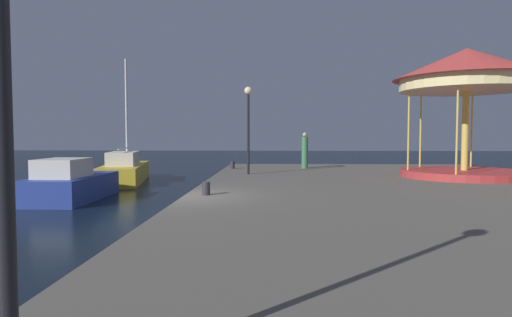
% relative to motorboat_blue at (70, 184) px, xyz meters
% --- Properties ---
extents(ground_plane, '(120.00, 120.00, 0.00)m').
position_rel_motorboat_blue_xyz_m(ground_plane, '(5.46, -4.22, -0.65)').
color(ground_plane, black).
extents(quay_dock, '(14.71, 28.92, 0.80)m').
position_rel_motorboat_blue_xyz_m(quay_dock, '(12.81, -4.22, -0.25)').
color(quay_dock, '#5B564F').
rests_on(quay_dock, ground).
extents(motorboat_blue, '(2.23, 4.73, 1.70)m').
position_rel_motorboat_blue_xyz_m(motorboat_blue, '(0.00, 0.00, 0.00)').
color(motorboat_blue, navy).
rests_on(motorboat_blue, ground).
extents(sailboat_yellow, '(3.28, 7.15, 6.95)m').
position_rel_motorboat_blue_xyz_m(sailboat_yellow, '(-0.12, 6.71, 0.01)').
color(sailboat_yellow, gold).
rests_on(sailboat_yellow, ground).
extents(carousel, '(6.08, 6.08, 5.48)m').
position_rel_motorboat_blue_xyz_m(carousel, '(16.33, 1.98, 4.23)').
color(carousel, '#B23333').
rests_on(carousel, quay_dock).
extents(lamp_post_mid_promenade, '(0.36, 0.36, 4.01)m').
position_rel_motorboat_blue_xyz_m(lamp_post_mid_promenade, '(6.97, 3.01, 2.92)').
color(lamp_post_mid_promenade, black).
rests_on(lamp_post_mid_promenade, quay_dock).
extents(bollard_center, '(0.24, 0.24, 0.40)m').
position_rel_motorboat_blue_xyz_m(bollard_center, '(5.93, 6.30, 0.35)').
color(bollard_center, '#2D2D33').
rests_on(bollard_center, quay_dock).
extents(bollard_south, '(0.24, 0.24, 0.40)m').
position_rel_motorboat_blue_xyz_m(bollard_south, '(6.10, -4.05, 0.35)').
color(bollard_south, '#2D2D33').
rests_on(bollard_south, quay_dock).
extents(person_near_carousel, '(0.34, 0.34, 1.95)m').
position_rel_motorboat_blue_xyz_m(person_near_carousel, '(9.83, 6.71, 1.07)').
color(person_near_carousel, '#387247').
rests_on(person_near_carousel, quay_dock).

